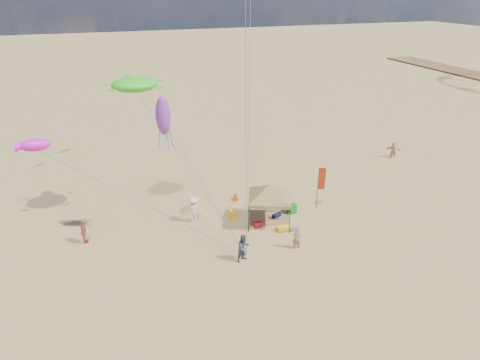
{
  "coord_description": "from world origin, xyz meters",
  "views": [
    {
      "loc": [
        -8.12,
        -19.64,
        15.17
      ],
      "look_at": [
        0.0,
        3.0,
        4.0
      ],
      "focal_mm": 31.74,
      "sensor_mm": 36.0,
      "label": 1
    }
  ],
  "objects_px": {
    "cooler_red": "(258,225)",
    "person_far_a": "(84,232)",
    "person_near_b": "(244,248)",
    "chair_yellow": "(233,214)",
    "canopy_tent": "(270,186)",
    "person_far_c": "(393,150)",
    "feather_flag": "(321,181)",
    "beach_cart": "(284,228)",
    "person_near_a": "(297,238)",
    "person_near_c": "(193,209)",
    "cooler_blue": "(280,196)",
    "chair_green": "(292,209)"
  },
  "relations": [
    {
      "from": "person_near_b",
      "to": "chair_yellow",
      "type": "bearing_deg",
      "value": 56.82
    },
    {
      "from": "canopy_tent",
      "to": "person_near_a",
      "type": "distance_m",
      "value": 4.08
    },
    {
      "from": "beach_cart",
      "to": "person_near_c",
      "type": "bearing_deg",
      "value": 148.94
    },
    {
      "from": "feather_flag",
      "to": "beach_cart",
      "type": "distance_m",
      "value": 4.68
    },
    {
      "from": "cooler_red",
      "to": "person_far_a",
      "type": "bearing_deg",
      "value": 169.92
    },
    {
      "from": "canopy_tent",
      "to": "person_far_c",
      "type": "relative_size",
      "value": 3.13
    },
    {
      "from": "feather_flag",
      "to": "chair_green",
      "type": "distance_m",
      "value": 2.82
    },
    {
      "from": "cooler_blue",
      "to": "chair_yellow",
      "type": "height_order",
      "value": "chair_yellow"
    },
    {
      "from": "chair_yellow",
      "to": "feather_flag",
      "type": "bearing_deg",
      "value": -6.52
    },
    {
      "from": "person_near_a",
      "to": "person_far_c",
      "type": "xyz_separation_m",
      "value": [
        15.58,
        10.66,
        0.03
      ]
    },
    {
      "from": "cooler_red",
      "to": "person_near_b",
      "type": "relative_size",
      "value": 0.3
    },
    {
      "from": "person_far_a",
      "to": "person_far_c",
      "type": "distance_m",
      "value": 28.63
    },
    {
      "from": "cooler_red",
      "to": "chair_green",
      "type": "bearing_deg",
      "value": 17.79
    },
    {
      "from": "cooler_blue",
      "to": "chair_yellow",
      "type": "xyz_separation_m",
      "value": [
        -4.46,
        -1.71,
        0.16
      ]
    },
    {
      "from": "cooler_red",
      "to": "chair_yellow",
      "type": "relative_size",
      "value": 0.77
    },
    {
      "from": "beach_cart",
      "to": "chair_green",
      "type": "bearing_deg",
      "value": 50.93
    },
    {
      "from": "cooler_blue",
      "to": "person_near_c",
      "type": "distance_m",
      "value": 7.29
    },
    {
      "from": "person_near_b",
      "to": "person_far_c",
      "type": "distance_m",
      "value": 21.98
    },
    {
      "from": "person_far_a",
      "to": "person_near_c",
      "type": "bearing_deg",
      "value": -89.25
    },
    {
      "from": "canopy_tent",
      "to": "person_near_a",
      "type": "height_order",
      "value": "canopy_tent"
    },
    {
      "from": "chair_green",
      "to": "person_far_a",
      "type": "bearing_deg",
      "value": 176.07
    },
    {
      "from": "beach_cart",
      "to": "person_near_c",
      "type": "distance_m",
      "value": 6.34
    },
    {
      "from": "feather_flag",
      "to": "cooler_blue",
      "type": "bearing_deg",
      "value": 128.91
    },
    {
      "from": "feather_flag",
      "to": "person_near_c",
      "type": "bearing_deg",
      "value": 171.82
    },
    {
      "from": "canopy_tent",
      "to": "person_near_a",
      "type": "relative_size",
      "value": 3.26
    },
    {
      "from": "feather_flag",
      "to": "beach_cart",
      "type": "bearing_deg",
      "value": -152.65
    },
    {
      "from": "person_near_a",
      "to": "person_near_c",
      "type": "height_order",
      "value": "person_near_c"
    },
    {
      "from": "beach_cart",
      "to": "person_near_a",
      "type": "height_order",
      "value": "person_near_a"
    },
    {
      "from": "person_near_a",
      "to": "person_near_c",
      "type": "bearing_deg",
      "value": -45.74
    },
    {
      "from": "chair_green",
      "to": "beach_cart",
      "type": "xyz_separation_m",
      "value": [
        -1.64,
        -2.02,
        -0.15
      ]
    },
    {
      "from": "chair_green",
      "to": "person_near_c",
      "type": "bearing_deg",
      "value": 170.08
    },
    {
      "from": "person_near_b",
      "to": "person_near_c",
      "type": "bearing_deg",
      "value": 85.37
    },
    {
      "from": "cooler_blue",
      "to": "person_near_a",
      "type": "distance_m",
      "value": 6.83
    },
    {
      "from": "person_far_c",
      "to": "chair_green",
      "type": "bearing_deg",
      "value": -111.11
    },
    {
      "from": "chair_green",
      "to": "beach_cart",
      "type": "distance_m",
      "value": 2.6
    },
    {
      "from": "cooler_blue",
      "to": "chair_green",
      "type": "bearing_deg",
      "value": -93.09
    },
    {
      "from": "chair_green",
      "to": "person_far_a",
      "type": "relative_size",
      "value": 0.44
    },
    {
      "from": "canopy_tent",
      "to": "chair_green",
      "type": "bearing_deg",
      "value": 16.95
    },
    {
      "from": "cooler_red",
      "to": "cooler_blue",
      "type": "relative_size",
      "value": 1.0
    },
    {
      "from": "feather_flag",
      "to": "person_near_b",
      "type": "height_order",
      "value": "feather_flag"
    },
    {
      "from": "chair_yellow",
      "to": "person_far_a",
      "type": "height_order",
      "value": "person_far_a"
    },
    {
      "from": "feather_flag",
      "to": "chair_yellow",
      "type": "xyz_separation_m",
      "value": [
        -6.44,
        0.74,
        -1.88
      ]
    },
    {
      "from": "chair_yellow",
      "to": "person_far_c",
      "type": "distance_m",
      "value": 19.06
    },
    {
      "from": "cooler_red",
      "to": "person_far_a",
      "type": "distance_m",
      "value": 11.35
    },
    {
      "from": "canopy_tent",
      "to": "person_far_a",
      "type": "height_order",
      "value": "canopy_tent"
    },
    {
      "from": "person_near_a",
      "to": "person_far_a",
      "type": "distance_m",
      "value": 13.53
    },
    {
      "from": "feather_flag",
      "to": "cooler_red",
      "type": "distance_m",
      "value": 5.69
    },
    {
      "from": "canopy_tent",
      "to": "chair_yellow",
      "type": "distance_m",
      "value": 3.54
    },
    {
      "from": "person_near_a",
      "to": "person_far_c",
      "type": "height_order",
      "value": "person_far_c"
    },
    {
      "from": "feather_flag",
      "to": "cooler_blue",
      "type": "relative_size",
      "value": 6.22
    }
  ]
}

